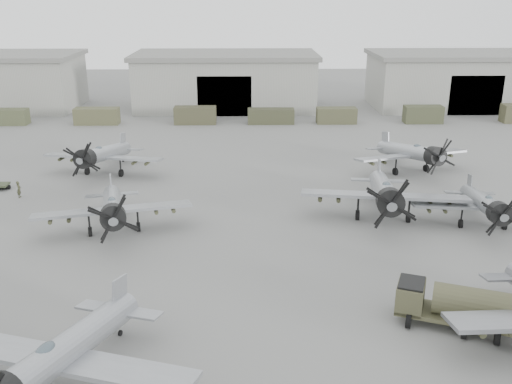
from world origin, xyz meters
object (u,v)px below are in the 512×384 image
aircraft_far_0 (102,155)px  fuel_tanker (454,303)px  ground_crew (19,189)px  aircraft_mid_1 (113,207)px  aircraft_far_1 (413,153)px  aircraft_mid_2 (385,193)px  aircraft_mid_3 (486,205)px  aircraft_near_1 (56,358)px

aircraft_far_0 → fuel_tanker: aircraft_far_0 is taller
ground_crew → aircraft_mid_1: bearing=-135.5°
aircraft_far_0 → aircraft_far_1: aircraft_far_1 is taller
aircraft_mid_2 → aircraft_mid_3: bearing=-4.6°
aircraft_mid_2 → aircraft_far_0: bearing=162.1°
aircraft_mid_3 → fuel_tanker: (-7.25, -13.81, -0.61)m
aircraft_mid_3 → aircraft_near_1: bearing=-137.6°
aircraft_mid_1 → fuel_tanker: 25.71m
aircraft_near_1 → ground_crew: (-12.25, 27.87, -1.60)m
aircraft_near_1 → aircraft_mid_3: size_ratio=1.15×
aircraft_mid_3 → aircraft_far_0: bearing=163.4°
aircraft_mid_2 → aircraft_far_1: aircraft_mid_2 is taller
aircraft_far_0 → ground_crew: 9.02m
aircraft_far_1 → ground_crew: size_ratio=7.86×
aircraft_far_0 → aircraft_far_1: (31.88, 0.14, 0.00)m
fuel_tanker → aircraft_near_1: bearing=-142.3°
aircraft_far_1 → ground_crew: 38.68m
aircraft_near_1 → aircraft_mid_2: aircraft_mid_2 is taller
aircraft_mid_2 → ground_crew: aircraft_mid_2 is taller
fuel_tanker → aircraft_far_1: bearing=100.3°
aircraft_mid_2 → aircraft_far_0: (-25.92, 12.74, -0.25)m
aircraft_mid_3 → ground_crew: (-39.76, 8.11, -1.27)m
aircraft_far_1 → ground_crew: aircraft_far_1 is taller
aircraft_mid_3 → aircraft_far_1: 14.73m
aircraft_mid_2 → ground_crew: 32.80m
aircraft_near_1 → aircraft_far_1: 43.02m
aircraft_far_0 → aircraft_mid_1: bearing=-62.8°
fuel_tanker → ground_crew: bearing=167.4°
aircraft_mid_1 → fuel_tanker: size_ratio=1.79×
aircraft_far_1 → fuel_tanker: aircraft_far_1 is taller
aircraft_near_1 → aircraft_mid_3: bearing=52.6°
aircraft_far_0 → aircraft_near_1: bearing=-69.0°
aircraft_far_1 → aircraft_mid_1: bearing=-168.8°
fuel_tanker → aircraft_mid_2: bearing=112.8°
aircraft_mid_2 → aircraft_far_0: aircraft_mid_2 is taller
aircraft_mid_3 → ground_crew: 40.60m
aircraft_far_1 → aircraft_mid_2: bearing=-132.3°
aircraft_mid_1 → fuel_tanker: (21.96, -13.35, -0.78)m
aircraft_near_1 → aircraft_mid_2: (19.88, 21.50, 0.11)m
aircraft_mid_2 → fuel_tanker: (0.38, -15.56, -1.04)m
aircraft_near_1 → fuel_tanker: 21.14m
aircraft_far_0 → aircraft_mid_2: bearing=-15.2°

